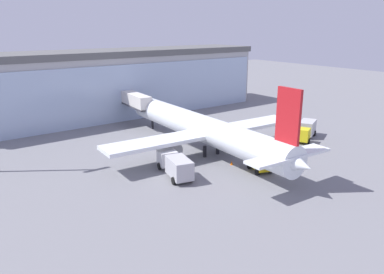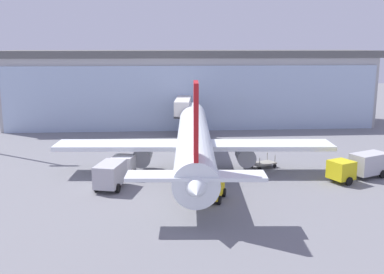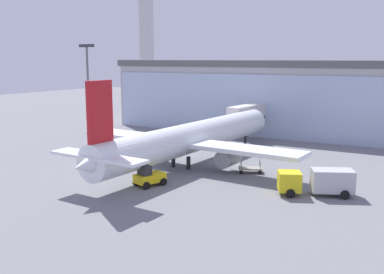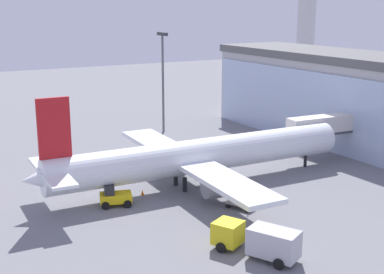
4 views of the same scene
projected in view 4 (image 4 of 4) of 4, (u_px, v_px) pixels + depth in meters
ground at (149, 195)px, 57.94m from camera, size 240.00×240.00×0.00m
jet_bridge at (326, 126)px, 69.99m from camera, size 2.88×11.29×5.95m
apron_light_mast at (163, 72)px, 84.41m from camera, size 3.20×0.40×15.81m
airplane at (197, 156)px, 60.05m from camera, size 30.90×39.37×11.41m
catering_truck at (123, 162)px, 64.96m from camera, size 3.65×7.59×2.65m
fuel_truck at (258, 240)px, 43.50m from camera, size 7.48×5.37×2.65m
baggage_cart at (241, 203)px, 54.03m from camera, size 3.22×2.72×1.50m
pushback_tug at (115, 196)px, 54.64m from camera, size 2.93×3.58×2.30m
safety_cone_nose at (142, 192)px, 57.83m from camera, size 0.36×0.36×0.55m
safety_cone_wingtip at (255, 238)px, 46.70m from camera, size 0.36×0.36×0.55m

